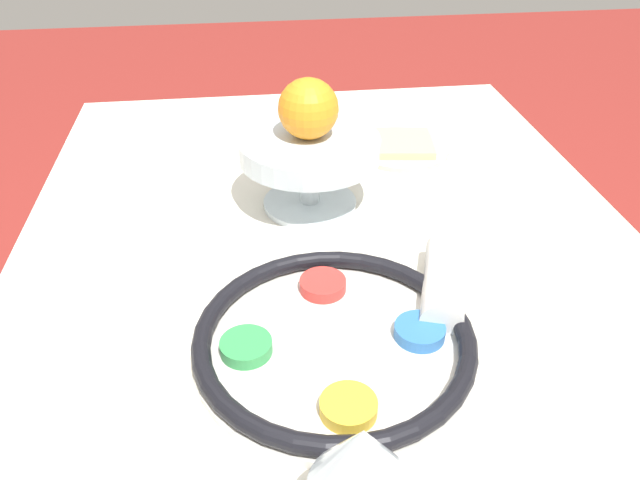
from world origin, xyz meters
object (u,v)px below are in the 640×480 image
object	(u,v)px
wine_glass	(362,465)
orange_fruit	(308,109)
bread_plate	(401,147)
napkin_roll	(444,283)
seder_plate	(334,340)
fruit_stand	(309,155)

from	to	relation	value
wine_glass	orange_fruit	world-z (taller)	orange_fruit
bread_plate	napkin_roll	size ratio (longest dim) A/B	1.07
seder_plate	orange_fruit	bearing A→B (deg)	-1.53
wine_glass	fruit_stand	world-z (taller)	wine_glass
fruit_stand	orange_fruit	world-z (taller)	orange_fruit
wine_glass	napkin_roll	xyz separation A→B (m)	(0.28, -0.15, -0.07)
fruit_stand	napkin_roll	xyz separation A→B (m)	(-0.23, -0.13, -0.06)
seder_plate	orange_fruit	size ratio (longest dim) A/B	3.62
seder_plate	fruit_stand	size ratio (longest dim) A/B	1.51
fruit_stand	bread_plate	xyz separation A→B (m)	(0.16, -0.17, -0.07)
fruit_stand	napkin_roll	world-z (taller)	fruit_stand
wine_glass	orange_fruit	size ratio (longest dim) A/B	1.66
seder_plate	wine_glass	world-z (taller)	wine_glass
bread_plate	napkin_roll	xyz separation A→B (m)	(-0.39, 0.04, 0.02)
orange_fruit	bread_plate	world-z (taller)	orange_fruit
seder_plate	orange_fruit	xyz separation A→B (m)	(0.30, -0.01, 0.13)
wine_glass	bread_plate	world-z (taller)	wine_glass
seder_plate	napkin_roll	bearing A→B (deg)	-63.08
wine_glass	bread_plate	size ratio (longest dim) A/B	0.83
wine_glass	bread_plate	distance (m)	0.70
fruit_stand	napkin_roll	bearing A→B (deg)	-150.75
wine_glass	fruit_stand	xyz separation A→B (m)	(0.51, -0.02, -0.02)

